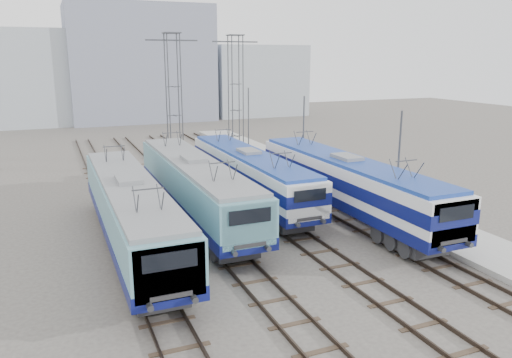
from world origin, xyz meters
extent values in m
plane|color=#514C47|center=(0.00, 0.00, 0.00)|extent=(160.00, 160.00, 0.00)
cube|color=#9E9E99|center=(10.20, 8.00, 0.15)|extent=(4.00, 70.00, 0.30)
cube|color=#0C1256|center=(-6.75, 4.25, 1.41)|extent=(2.91, 18.41, 0.61)
cube|color=#5992A0|center=(-6.75, 4.25, 2.63)|extent=(2.86, 18.41, 1.84)
cube|color=#5992A0|center=(-6.75, -4.59, 2.45)|extent=(2.63, 0.72, 2.09)
cube|color=slate|center=(-6.75, 4.25, 3.66)|extent=(2.63, 17.67, 0.20)
cube|color=#262628|center=(-6.75, -1.88, 0.64)|extent=(2.15, 3.68, 0.69)
cube|color=#262628|center=(-6.75, 10.39, 0.64)|extent=(2.15, 3.68, 0.69)
cube|color=#0C1256|center=(-2.25, 7.92, 1.43)|extent=(2.96, 18.68, 0.62)
cube|color=#5992A0|center=(-2.25, 7.92, 2.67)|extent=(2.91, 18.68, 1.87)
cube|color=#5992A0|center=(-2.25, -1.05, 2.48)|extent=(2.67, 0.73, 2.12)
cube|color=slate|center=(-2.25, 7.92, 3.71)|extent=(2.67, 17.93, 0.21)
cube|color=#262628|center=(-2.25, 1.70, 0.65)|extent=(2.18, 3.74, 0.70)
cube|color=#262628|center=(-2.25, 14.15, 0.65)|extent=(2.18, 3.74, 0.70)
cube|color=#0C1256|center=(2.25, 9.99, 1.35)|extent=(2.79, 17.61, 0.59)
cube|color=silver|center=(2.25, 9.99, 2.53)|extent=(2.74, 17.61, 1.76)
cube|color=#0C1256|center=(2.25, 9.99, 2.48)|extent=(2.78, 17.63, 0.68)
cube|color=silver|center=(2.25, 1.53, 2.35)|extent=(2.52, 0.68, 2.00)
cube|color=navy|center=(2.25, 9.99, 3.51)|extent=(2.52, 16.91, 0.20)
cube|color=#262628|center=(2.25, 4.12, 0.62)|extent=(2.05, 3.52, 0.66)
cube|color=#262628|center=(2.25, 15.86, 0.62)|extent=(2.05, 3.52, 0.66)
cube|color=#0C1256|center=(6.75, 4.69, 1.43)|extent=(2.96, 18.69, 0.62)
cube|color=silver|center=(6.75, 4.69, 2.67)|extent=(2.91, 18.69, 1.87)
cube|color=#0C1256|center=(6.75, 4.69, 2.62)|extent=(2.95, 18.71, 0.73)
cube|color=silver|center=(6.75, -4.29, 2.49)|extent=(2.67, 0.73, 2.12)
cube|color=navy|center=(6.75, 4.69, 3.71)|extent=(2.67, 17.94, 0.21)
cube|color=#262628|center=(6.75, -1.54, 0.65)|extent=(2.18, 3.74, 0.70)
cube|color=#262628|center=(6.75, 10.92, 0.65)|extent=(2.18, 3.74, 0.70)
cylinder|color=#3F4247|center=(-0.55, 21.45, 6.00)|extent=(0.10, 0.10, 12.00)
cylinder|color=#3F4247|center=(0.55, 21.45, 6.00)|extent=(0.10, 0.10, 12.00)
cylinder|color=#3F4247|center=(-0.55, 22.55, 6.00)|extent=(0.10, 0.10, 12.00)
cylinder|color=#3F4247|center=(0.55, 22.55, 6.00)|extent=(0.10, 0.10, 12.00)
cube|color=#3F4247|center=(0.00, 22.00, 11.40)|extent=(4.50, 0.12, 0.12)
cylinder|color=#3F4247|center=(5.95, 23.45, 6.00)|extent=(0.10, 0.10, 12.00)
cylinder|color=#3F4247|center=(7.05, 23.45, 6.00)|extent=(0.10, 0.10, 12.00)
cylinder|color=#3F4247|center=(5.95, 24.55, 6.00)|extent=(0.10, 0.10, 12.00)
cylinder|color=#3F4247|center=(7.05, 24.55, 6.00)|extent=(0.10, 0.10, 12.00)
cube|color=#3F4247|center=(6.50, 24.00, 11.40)|extent=(4.50, 0.12, 0.12)
cylinder|color=#3F4247|center=(8.60, 2.00, 3.50)|extent=(0.12, 0.12, 7.00)
cylinder|color=#3F4247|center=(8.60, 14.00, 3.50)|extent=(0.12, 0.12, 7.00)
cylinder|color=#3F4247|center=(8.60, 26.00, 3.50)|extent=(0.12, 0.12, 7.00)
cube|color=#A1AAB3|center=(-14.00, 62.00, 7.00)|extent=(18.00, 12.00, 14.00)
cube|color=gray|center=(4.00, 62.00, 9.00)|extent=(22.00, 14.00, 18.00)
cube|color=#A1AAB3|center=(24.00, 62.00, 6.00)|extent=(16.00, 12.00, 12.00)
camera|label=1|loc=(-10.26, -21.41, 9.99)|focal=35.00mm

